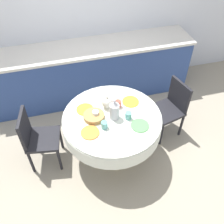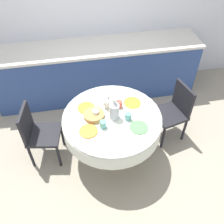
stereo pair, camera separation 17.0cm
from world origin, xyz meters
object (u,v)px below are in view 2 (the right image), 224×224
(chair_left, at_px, (174,110))
(chair_right, at_px, (38,132))
(coffee_carafe, at_px, (114,110))
(teapot, at_px, (108,102))

(chair_left, xyz_separation_m, chair_right, (-1.82, -0.07, 0.00))
(chair_right, bearing_deg, coffee_carafe, 89.15)
(chair_right, xyz_separation_m, teapot, (0.91, 0.02, 0.34))
(chair_left, bearing_deg, teapot, 79.03)
(chair_left, xyz_separation_m, coffee_carafe, (-0.88, -0.24, 0.38))
(coffee_carafe, relative_size, teapot, 1.49)
(chair_left, height_order, coffee_carafe, coffee_carafe)
(coffee_carafe, bearing_deg, chair_right, 169.51)
(chair_left, distance_m, coffee_carafe, 0.99)
(chair_right, bearing_deg, teapot, 100.96)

